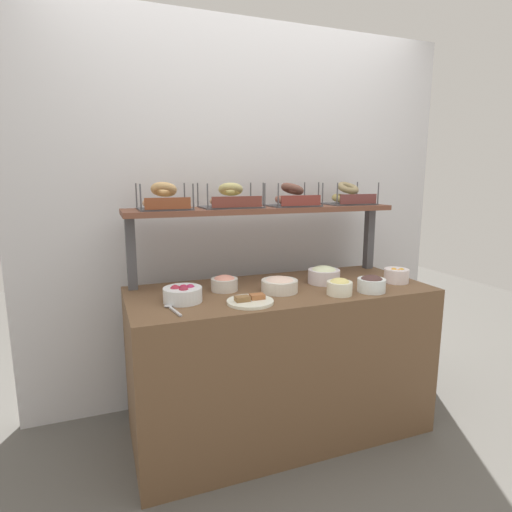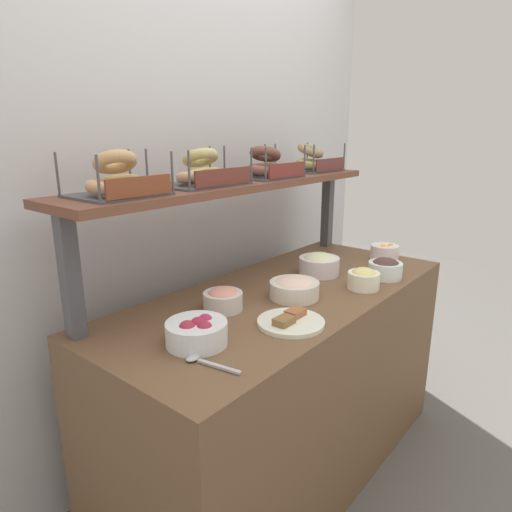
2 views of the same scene
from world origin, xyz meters
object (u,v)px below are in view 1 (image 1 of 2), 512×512
at_px(serving_plate_white, 250,301).
at_px(bagel_basket_plain, 231,199).
at_px(bowl_potato_salad, 280,284).
at_px(bowl_egg_salad, 340,287).
at_px(bowl_chocolate_spread, 371,284).
at_px(bagel_basket_cinnamon_raisin, 292,198).
at_px(bowl_lox_spread, 224,283).
at_px(bowl_fruit_salad, 396,275).
at_px(bagel_basket_everything, 348,197).
at_px(bagel_basket_sesame, 164,201).
at_px(bowl_beet_salad, 183,294).
at_px(serving_spoon_near_plate, 172,308).
at_px(bowl_scallion_spread, 324,275).

relative_size(serving_plate_white, bagel_basket_plain, 0.68).
distance_m(bowl_potato_salad, bowl_egg_salad, 0.31).
height_order(bowl_chocolate_spread, bagel_basket_cinnamon_raisin, bagel_basket_cinnamon_raisin).
height_order(bowl_lox_spread, bowl_fruit_salad, bowl_fruit_salad).
bearing_deg(bowl_chocolate_spread, bowl_potato_salad, 159.62).
height_order(bowl_egg_salad, bagel_basket_everything, bagel_basket_everything).
xyz_separation_m(bowl_lox_spread, bagel_basket_everything, (0.89, 0.21, 0.44)).
height_order(bowl_potato_salad, bowl_egg_salad, bowl_egg_salad).
bearing_deg(bowl_lox_spread, bagel_basket_everything, 13.50).
bearing_deg(bagel_basket_sesame, bagel_basket_everything, 1.00).
distance_m(serving_plate_white, bagel_basket_cinnamon_raisin, 0.79).
height_order(bowl_beet_salad, bowl_egg_salad, same).
xyz_separation_m(bowl_lox_spread, bowl_fruit_salad, (0.99, -0.19, 0.00)).
bearing_deg(bagel_basket_plain, bowl_lox_spread, -117.12).
xyz_separation_m(bowl_egg_salad, serving_plate_white, (-0.49, 0.03, -0.03)).
xyz_separation_m(bowl_beet_salad, bowl_potato_salad, (0.52, -0.00, 0.00)).
bearing_deg(bowl_lox_spread, bowl_egg_salad, -28.68).
bearing_deg(bagel_basket_sesame, serving_spoon_near_plate, -96.56).
bearing_deg(bowl_fruit_salad, bagel_basket_sesame, 163.25).
bearing_deg(bowl_beet_salad, bowl_fruit_salad, -2.60).
height_order(bowl_lox_spread, serving_spoon_near_plate, bowl_lox_spread).
bearing_deg(serving_plate_white, bowl_egg_salad, -2.98).
bearing_deg(bagel_basket_everything, bagel_basket_cinnamon_raisin, -176.46).
distance_m(bowl_scallion_spread, bagel_basket_cinnamon_raisin, 0.50).
xyz_separation_m(bowl_scallion_spread, serving_plate_white, (-0.53, -0.22, -0.04)).
bearing_deg(bagel_basket_sesame, bagel_basket_cinnamon_raisin, -0.35).
distance_m(serving_spoon_near_plate, bagel_basket_sesame, 0.64).
bearing_deg(bowl_scallion_spread, bowl_beet_salad, -174.51).
bearing_deg(bagel_basket_sesame, bowl_fruit_salad, -16.75).
bearing_deg(bagel_basket_cinnamon_raisin, bowl_potato_salad, -124.51).
xyz_separation_m(bagel_basket_cinnamon_raisin, bagel_basket_everything, (0.41, 0.03, 0.00)).
xyz_separation_m(bowl_beet_salad, serving_plate_white, (0.30, -0.14, -0.03)).
xyz_separation_m(bowl_potato_salad, bagel_basket_everything, (0.63, 0.35, 0.44)).
height_order(bowl_scallion_spread, serving_plate_white, bowl_scallion_spread).
distance_m(bowl_fruit_salad, bowl_chocolate_spread, 0.28).
xyz_separation_m(bowl_chocolate_spread, bagel_basket_plain, (-0.63, 0.50, 0.43)).
bearing_deg(bagel_basket_cinnamon_raisin, bowl_lox_spread, -158.75).
xyz_separation_m(bowl_chocolate_spread, serving_spoon_near_plate, (-1.05, 0.07, -0.04)).
bearing_deg(bagel_basket_cinnamon_raisin, bowl_egg_salad, -84.27).
xyz_separation_m(bowl_chocolate_spread, bagel_basket_everything, (0.17, 0.52, 0.43)).
xyz_separation_m(bowl_lox_spread, bowl_potato_salad, (0.27, -0.13, -0.00)).
bearing_deg(bowl_chocolate_spread, bowl_scallion_spread, 119.55).
relative_size(bowl_potato_salad, bowl_egg_salad, 1.48).
distance_m(bowl_potato_salad, bagel_basket_cinnamon_raisin, 0.59).
height_order(bowl_scallion_spread, bagel_basket_cinnamon_raisin, bagel_basket_cinnamon_raisin).
bearing_deg(serving_plate_white, bowl_fruit_salad, 5.04).
relative_size(bowl_chocolate_spread, bagel_basket_plain, 0.44).
distance_m(bagel_basket_plain, bagel_basket_everything, 0.79).
height_order(serving_spoon_near_plate, bagel_basket_sesame, bagel_basket_sesame).
bearing_deg(serving_spoon_near_plate, bowl_beet_salad, 55.34).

